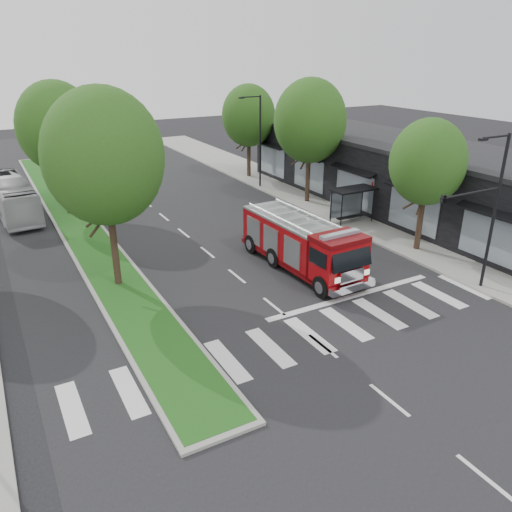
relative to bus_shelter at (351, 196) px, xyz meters
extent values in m
plane|color=black|center=(-11.20, -8.15, -2.04)|extent=(140.00, 140.00, 0.00)
cube|color=gray|center=(1.30, 1.85, -1.96)|extent=(5.00, 80.00, 0.15)
cube|color=gray|center=(-17.20, 9.85, -1.97)|extent=(3.00, 50.00, 0.14)
cube|color=#1C4513|center=(-17.20, 9.85, -1.89)|extent=(2.60, 49.50, 0.02)
cube|color=black|center=(5.80, 1.85, 0.46)|extent=(8.00, 30.00, 5.00)
cylinder|color=black|center=(-1.40, -0.75, -0.79)|extent=(0.08, 0.08, 2.50)
cylinder|color=black|center=(1.40, -0.75, -0.79)|extent=(0.08, 0.08, 2.50)
cylinder|color=black|center=(-1.40, 0.45, -0.79)|extent=(0.08, 0.08, 2.50)
cylinder|color=black|center=(1.40, 0.45, -0.79)|extent=(0.08, 0.08, 2.50)
cube|color=black|center=(0.00, -0.15, 0.51)|extent=(3.20, 1.60, 0.12)
cube|color=#8C99A5|center=(0.00, 0.55, -0.74)|extent=(2.80, 0.04, 1.80)
cube|color=black|center=(0.00, -0.15, -1.49)|extent=(2.40, 0.40, 0.08)
cylinder|color=black|center=(0.30, -6.15, -0.17)|extent=(0.36, 0.36, 3.74)
ellipsoid|color=#16360E|center=(0.30, -6.15, 3.49)|extent=(4.40, 4.40, 5.06)
cylinder|color=black|center=(0.30, 5.85, 0.16)|extent=(0.36, 0.36, 4.40)
ellipsoid|color=#16360E|center=(0.30, 5.85, 4.46)|extent=(5.60, 5.60, 6.44)
cylinder|color=black|center=(0.30, 15.85, -0.06)|extent=(0.36, 0.36, 3.96)
ellipsoid|color=#16360E|center=(0.30, 15.85, 3.81)|extent=(5.00, 5.00, 5.75)
cylinder|color=black|center=(-17.20, -2.15, 0.27)|extent=(0.36, 0.36, 4.62)
ellipsoid|color=#16360E|center=(-17.20, -2.15, 4.79)|extent=(5.80, 5.80, 6.67)
cylinder|color=black|center=(-17.20, 11.85, 0.16)|extent=(0.36, 0.36, 4.40)
ellipsoid|color=#16360E|center=(-17.20, 11.85, 4.46)|extent=(5.60, 5.60, 6.44)
cylinder|color=black|center=(-0.70, -11.65, 1.96)|extent=(0.16, 0.16, 8.00)
cylinder|color=black|center=(-1.60, -11.65, 5.86)|extent=(1.80, 0.10, 0.10)
cube|color=black|center=(-2.50, -11.65, 5.81)|extent=(0.45, 0.20, 0.12)
cylinder|color=black|center=(-2.70, -11.65, 3.36)|extent=(4.00, 0.10, 0.10)
imported|color=black|center=(-4.50, -11.65, 2.96)|extent=(0.18, 0.22, 1.10)
cylinder|color=black|center=(-0.70, 11.85, 1.96)|extent=(0.16, 0.16, 8.00)
cylinder|color=black|center=(-1.60, 11.85, 5.86)|extent=(1.80, 0.10, 0.10)
cube|color=black|center=(-2.50, 11.85, 5.81)|extent=(0.45, 0.20, 0.12)
cube|color=#530407|center=(-7.51, -4.84, -1.51)|extent=(2.93, 8.90, 0.26)
cube|color=maroon|center=(-7.54, -4.00, -0.41)|extent=(2.86, 6.80, 2.10)
cube|color=maroon|center=(-7.39, -8.09, -0.41)|extent=(2.69, 1.98, 2.20)
cube|color=#B2B2B7|center=(-7.54, -4.00, 0.69)|extent=(2.86, 6.80, 0.13)
cylinder|color=#B2B2B7|center=(-8.48, -4.03, 0.90)|extent=(0.33, 6.30, 0.10)
cylinder|color=#B2B2B7|center=(-6.59, -3.97, 0.90)|extent=(0.33, 6.30, 0.10)
cube|color=silver|center=(-7.35, -9.30, -1.41)|extent=(2.74, 0.46, 0.37)
cube|color=#8C99A5|center=(-7.39, -8.09, 1.00)|extent=(2.32, 0.45, 0.19)
cylinder|color=black|center=(-8.59, -8.45, -1.46)|extent=(0.41, 1.17, 1.15)
cylinder|color=black|center=(-6.18, -8.36, -1.46)|extent=(0.41, 1.17, 1.15)
cylinder|color=black|center=(-8.74, -4.04, -1.46)|extent=(0.41, 1.17, 1.15)
cylinder|color=black|center=(-6.33, -3.96, -1.46)|extent=(0.41, 1.17, 1.15)
cylinder|color=black|center=(-8.83, -1.53, -1.46)|extent=(0.41, 1.17, 1.15)
cylinder|color=black|center=(-6.42, -1.44, -1.46)|extent=(0.41, 1.17, 1.15)
imported|color=#AAABAF|center=(-20.83, 13.67, -0.64)|extent=(3.06, 10.22, 2.81)
camera|label=1|loc=(-22.37, -26.49, 9.54)|focal=35.00mm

